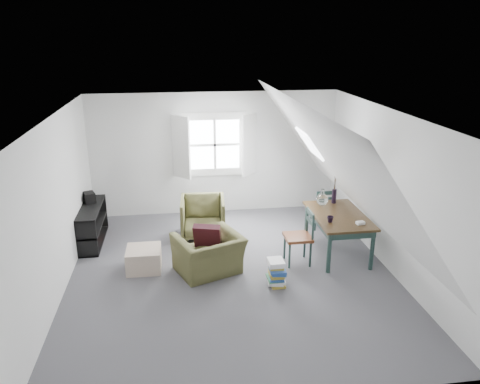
{
  "coord_description": "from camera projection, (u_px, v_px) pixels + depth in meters",
  "views": [
    {
      "loc": [
        -0.79,
        -6.51,
        3.61
      ],
      "look_at": [
        0.22,
        0.6,
        1.15
      ],
      "focal_mm": 35.0,
      "sensor_mm": 36.0,
      "label": 1
    }
  ],
  "objects": [
    {
      "name": "wall_right",
      "position": [
        390.0,
        191.0,
        7.3
      ],
      "size": [
        0.0,
        5.5,
        5.5
      ],
      "primitive_type": "plane",
      "rotation": [
        1.57,
        0.0,
        -1.57
      ],
      "color": "silver",
      "rests_on": "ground"
    },
    {
      "name": "magazine_stack",
      "position": [
        277.0,
        273.0,
        6.98
      ],
      "size": [
        0.3,
        0.36,
        0.4
      ],
      "rotation": [
        0.0,
        0.0,
        0.03
      ],
      "color": "#B29933",
      "rests_on": "floor"
    },
    {
      "name": "wall_left",
      "position": [
        57.0,
        207.0,
        6.64
      ],
      "size": [
        0.0,
        5.5,
        5.5
      ],
      "primitive_type": "plane",
      "rotation": [
        1.57,
        0.0,
        1.57
      ],
      "color": "silver",
      "rests_on": "ground"
    },
    {
      "name": "cup",
      "position": [
        330.0,
        222.0,
        7.51
      ],
      "size": [
        0.11,
        0.11,
        0.1
      ],
      "primitive_type": "imported",
      "rotation": [
        0.0,
        0.0,
        -0.06
      ],
      "color": "black",
      "rests_on": "dining_table"
    },
    {
      "name": "dining_table",
      "position": [
        338.0,
        220.0,
        7.85
      ],
      "size": [
        0.86,
        1.43,
        0.72
      ],
      "rotation": [
        0.0,
        0.0,
        -0.08
      ],
      "color": "black",
      "rests_on": "floor"
    },
    {
      "name": "vase_twigs",
      "position": [
        334.0,
        195.0,
        8.3
      ],
      "size": [
        0.08,
        0.09,
        0.63
      ],
      "rotation": [
        0.0,
        0.0,
        -0.06
      ],
      "color": "black",
      "rests_on": "dining_table"
    },
    {
      "name": "ceiling",
      "position": [
        231.0,
        115.0,
        6.56
      ],
      "size": [
        5.5,
        5.5,
        0.0
      ],
      "primitive_type": "plane",
      "rotation": [
        3.14,
        0.0,
        0.0
      ],
      "color": "white",
      "rests_on": "wall_back"
    },
    {
      "name": "armchair_near",
      "position": [
        209.0,
        272.0,
        7.42
      ],
      "size": [
        1.21,
        1.14,
        0.63
      ],
      "primitive_type": "imported",
      "rotation": [
        0.0,
        0.0,
        3.52
      ],
      "color": "#484828",
      "rests_on": "floor"
    },
    {
      "name": "dormer_window",
      "position": [
        215.0,
        145.0,
        9.41
      ],
      "size": [
        1.71,
        0.35,
        1.3
      ],
      "color": "white",
      "rests_on": "wall_back"
    },
    {
      "name": "dining_chair_far",
      "position": [
        322.0,
        208.0,
        8.97
      ],
      "size": [
        0.38,
        0.38,
        0.8
      ],
      "rotation": [
        0.0,
        0.0,
        3.19
      ],
      "color": "#602C14",
      "rests_on": "floor"
    },
    {
      "name": "wall_front",
      "position": [
        267.0,
        297.0,
        4.39
      ],
      "size": [
        5.0,
        0.0,
        5.0
      ],
      "primitive_type": "plane",
      "rotation": [
        -1.57,
        0.0,
        0.0
      ],
      "color": "silver",
      "rests_on": "ground"
    },
    {
      "name": "media_shelf",
      "position": [
        89.0,
        227.0,
        8.35
      ],
      "size": [
        0.44,
        1.32,
        0.68
      ],
      "rotation": [
        0.0,
        0.0,
        0.04
      ],
      "color": "black",
      "rests_on": "floor"
    },
    {
      "name": "throw_pillow",
      "position": [
        207.0,
        237.0,
        7.38
      ],
      "size": [
        0.47,
        0.35,
        0.44
      ],
      "primitive_type": "cube",
      "rotation": [
        0.31,
        0.0,
        -0.27
      ],
      "color": "#360E17",
      "rests_on": "armchair_near"
    },
    {
      "name": "demijohn",
      "position": [
        322.0,
        199.0,
        8.18
      ],
      "size": [
        0.21,
        0.21,
        0.29
      ],
      "rotation": [
        0.0,
        0.0,
        -0.17
      ],
      "color": "silver",
      "rests_on": "dining_table"
    },
    {
      "name": "ottoman",
      "position": [
        144.0,
        259.0,
        7.46
      ],
      "size": [
        0.54,
        0.54,
        0.36
      ],
      "primitive_type": "cube",
      "rotation": [
        0.0,
        0.0,
        -0.01
      ],
      "color": "tan",
      "rests_on": "floor"
    },
    {
      "name": "electronics_box",
      "position": [
        89.0,
        198.0,
        8.48
      ],
      "size": [
        0.26,
        0.3,
        0.2
      ],
      "primitive_type": "cube",
      "rotation": [
        0.0,
        0.0,
        0.38
      ],
      "color": "black",
      "rests_on": "media_shelf"
    },
    {
      "name": "wall_back",
      "position": [
        215.0,
        154.0,
        9.54
      ],
      "size": [
        5.0,
        0.0,
        5.0
      ],
      "primitive_type": "plane",
      "rotation": [
        1.57,
        0.0,
        0.0
      ],
      "color": "silver",
      "rests_on": "ground"
    },
    {
      "name": "armchair_far",
      "position": [
        203.0,
        235.0,
        8.75
      ],
      "size": [
        0.85,
        0.87,
        0.74
      ],
      "primitive_type": "imported",
      "rotation": [
        0.0,
        0.0,
        -0.06
      ],
      "color": "#484828",
      "rests_on": "floor"
    },
    {
      "name": "dining_chair_near",
      "position": [
        300.0,
        236.0,
        7.58
      ],
      "size": [
        0.42,
        0.42,
        0.91
      ],
      "rotation": [
        0.0,
        0.0,
        -1.4
      ],
      "color": "#602C14",
      "rests_on": "floor"
    },
    {
      "name": "floor",
      "position": [
        232.0,
        273.0,
        7.37
      ],
      "size": [
        5.5,
        5.5,
        0.0
      ],
      "primitive_type": "plane",
      "color": "#4D4D52",
      "rests_on": "ground"
    },
    {
      "name": "skylight",
      "position": [
        309.0,
        144.0,
        8.23
      ],
      "size": [
        0.35,
        0.75,
        0.47
      ],
      "primitive_type": "cube",
      "rotation": [
        0.0,
        0.95,
        0.0
      ],
      "color": "white",
      "rests_on": "slope_right"
    },
    {
      "name": "paper_box",
      "position": [
        360.0,
        223.0,
        7.42
      ],
      "size": [
        0.14,
        0.11,
        0.04
      ],
      "primitive_type": "cube",
      "rotation": [
        0.0,
        0.0,
        0.2
      ],
      "color": "white",
      "rests_on": "dining_table"
    },
    {
      "name": "slope_right",
      "position": [
        334.0,
        161.0,
        7.0
      ],
      "size": [
        3.19,
        5.5,
        4.48
      ],
      "primitive_type": "plane",
      "rotation": [
        0.0,
        -2.19,
        0.0
      ],
      "color": "white",
      "rests_on": "wall_right"
    },
    {
      "name": "slope_left",
      "position": [
        122.0,
        169.0,
        6.59
      ],
      "size": [
        3.19,
        5.5,
        4.48
      ],
      "primitive_type": "plane",
      "rotation": [
        0.0,
        2.19,
        0.0
      ],
      "color": "white",
      "rests_on": "wall_left"
    }
  ]
}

